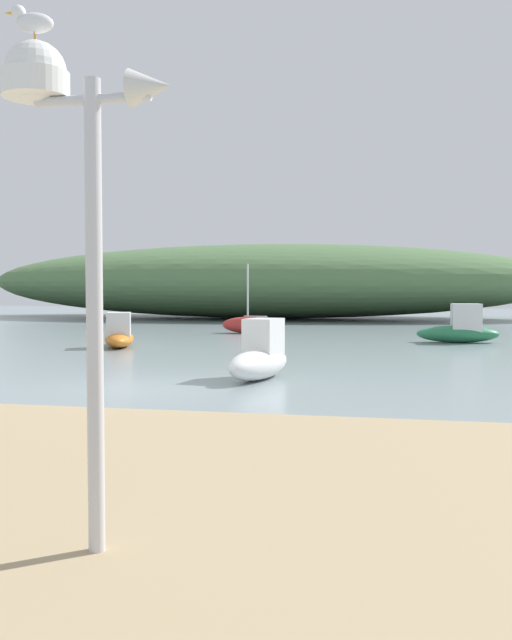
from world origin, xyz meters
TOP-DOWN VIEW (x-y plane):
  - ground_plane at (0.00, 0.00)m, footprint 120.00×120.00m
  - distant_hill at (-4.42, 33.97)m, footprint 39.82×14.12m
  - mast_structure at (2.87, -9.18)m, footprint 1.25×0.48m
  - seagull_on_radar at (2.65, -9.19)m, footprint 0.36×0.18m
  - motorboat_west_reach at (2.00, 1.94)m, footprint 1.35×2.93m
  - motorboat_mid_channel at (-4.62, 9.42)m, footprint 2.02×3.31m
  - sailboat_far_left at (-1.84, 17.67)m, footprint 2.60×1.23m
  - motorboat_near_shore at (7.27, 13.99)m, footprint 3.13×1.26m

SIDE VIEW (x-z plane):
  - ground_plane at x=0.00m, z-range 0.00..0.00m
  - sailboat_far_left at x=-1.84m, z-range -1.20..1.99m
  - motorboat_mid_channel at x=-4.62m, z-range -0.18..1.05m
  - motorboat_west_reach at x=2.00m, z-range -0.18..1.20m
  - motorboat_near_shore at x=7.27m, z-range -0.22..1.27m
  - distant_hill at x=-4.42m, z-range 0.00..5.05m
  - mast_structure at x=2.87m, z-range 1.34..4.99m
  - seagull_on_radar at x=2.65m, z-range 3.86..4.11m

